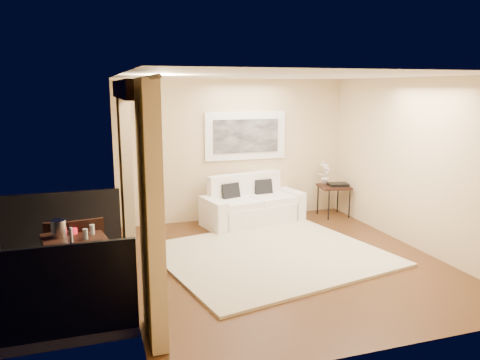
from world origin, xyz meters
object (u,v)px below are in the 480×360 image
side_table (334,188)px  balcony_chair_near (89,253)px  sofa (251,206)px  orchid (325,173)px  balcony_chair_far (63,249)px  bistro_table (75,244)px  ice_bucket (59,228)px

side_table → balcony_chair_near: size_ratio=0.69×
sofa → orchid: size_ratio=4.21×
balcony_chair_far → side_table: bearing=-146.6°
bistro_table → balcony_chair_far: bearing=108.4°
side_table → orchid: (-0.12, 0.18, 0.30)m
balcony_chair_far → ice_bucket: bearing=102.1°
sofa → balcony_chair_far: 3.86m
side_table → ice_bucket: bearing=-154.7°
balcony_chair_near → ice_bucket: 0.48m
bistro_table → sofa: bearing=39.4°
bistro_table → orchid: bearing=29.3°
balcony_chair_near → bistro_table: bearing=-146.3°
side_table → bistro_table: size_ratio=0.82×
bistro_table → ice_bucket: ice_bucket is taller
sofa → bistro_table: 4.04m
ice_bucket → balcony_chair_far: bearing=90.2°
balcony_chair_far → ice_bucket: ice_bucket is taller
orchid → balcony_chair_far: bearing=-156.3°
orchid → bistro_table: size_ratio=0.59×
orchid → balcony_chair_far: 5.32m
sofa → bistro_table: size_ratio=2.49×
sofa → bistro_table: bearing=-152.4°
orchid → sofa: bearing=-176.8°
sofa → orchid: (1.60, 0.09, 0.54)m
side_table → orchid: orchid is taller
bistro_table → ice_bucket: bearing=148.0°
sofa → balcony_chair_near: 3.81m
ice_bucket → balcony_chair_near: bearing=6.1°
orchid → balcony_chair_near: bearing=-151.2°
sofa → ice_bucket: (-3.27, -2.45, 0.59)m
bistro_table → balcony_chair_near: 0.27m
orchid → balcony_chair_near: 5.20m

